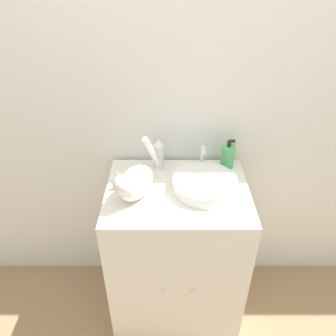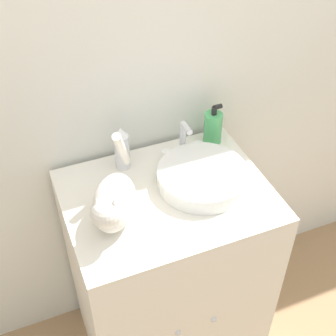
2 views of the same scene
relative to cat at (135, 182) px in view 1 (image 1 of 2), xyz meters
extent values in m
cube|color=silver|center=(0.20, 0.37, 0.24)|extent=(6.00, 0.05, 2.50)
cube|color=silver|center=(0.20, 0.05, -0.55)|extent=(0.70, 0.54, 0.92)
sphere|color=silver|center=(0.13, -0.22, -0.50)|extent=(0.02, 0.02, 0.02)
sphere|color=silver|center=(0.27, -0.22, -0.50)|extent=(0.02, 0.02, 0.02)
cylinder|color=silver|center=(0.33, 0.06, -0.06)|extent=(0.31, 0.31, 0.06)
cylinder|color=silver|center=(0.33, 0.23, -0.02)|extent=(0.02, 0.02, 0.14)
cylinder|color=silver|center=(0.33, 0.20, 0.05)|extent=(0.02, 0.06, 0.02)
cylinder|color=white|center=(0.27, 0.23, -0.07)|extent=(0.03, 0.03, 0.03)
cylinder|color=white|center=(0.40, 0.23, -0.07)|extent=(0.03, 0.03, 0.03)
ellipsoid|color=silver|center=(0.01, 0.01, -0.01)|extent=(0.22, 0.25, 0.15)
sphere|color=silver|center=(-0.04, -0.07, 0.04)|extent=(0.13, 0.13, 0.09)
cone|color=silver|center=(-0.06, -0.06, 0.08)|extent=(0.05, 0.05, 0.04)
cone|color=silver|center=(-0.02, -0.08, 0.08)|extent=(0.05, 0.05, 0.04)
cylinder|color=silver|center=(0.08, 0.14, 0.08)|extent=(0.09, 0.13, 0.20)
cylinder|color=#4CB266|center=(0.47, 0.26, -0.03)|extent=(0.07, 0.07, 0.13)
cylinder|color=black|center=(0.47, 0.26, 0.05)|extent=(0.02, 0.02, 0.03)
cylinder|color=black|center=(0.48, 0.26, 0.07)|extent=(0.03, 0.02, 0.02)
cylinder|color=silver|center=(0.11, 0.25, -0.02)|extent=(0.05, 0.05, 0.14)
cone|color=white|center=(0.11, 0.25, 0.07)|extent=(0.05, 0.05, 0.04)
camera|label=1|loc=(0.16, -1.20, 0.90)|focal=35.00mm
camera|label=2|loc=(-0.22, -1.00, 1.02)|focal=50.00mm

